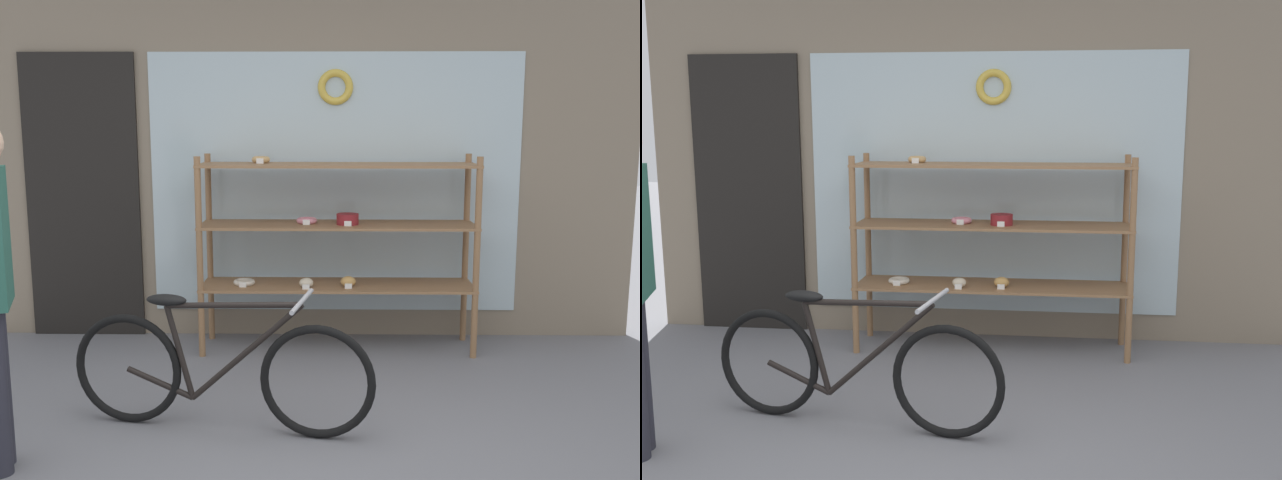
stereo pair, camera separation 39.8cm
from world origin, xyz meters
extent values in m
cube|color=gray|center=(0.00, 2.61, 1.81)|extent=(4.83, 0.08, 3.62)
cube|color=silver|center=(0.20, 2.57, 1.15)|extent=(2.70, 0.02, 1.90)
cube|color=black|center=(-1.67, 2.56, 1.05)|extent=(0.84, 0.03, 2.10)
torus|color=gold|center=(0.20, 2.55, 1.85)|extent=(0.26, 0.06, 0.26)
cylinder|color=#8E6642|center=(-0.72, 2.05, 0.69)|extent=(0.04, 0.04, 1.38)
cylinder|color=#8E6642|center=(1.15, 2.05, 0.69)|extent=(0.04, 0.04, 1.38)
cylinder|color=#8E6642|center=(-0.72, 2.45, 0.69)|extent=(0.04, 0.04, 1.38)
cylinder|color=#8E6642|center=(1.15, 2.45, 0.69)|extent=(0.04, 0.04, 1.38)
cube|color=#8E6642|center=(0.22, 2.25, 0.46)|extent=(1.92, 0.45, 0.02)
cube|color=#8E6642|center=(0.22, 2.25, 0.89)|extent=(1.92, 0.45, 0.02)
cube|color=#8E6642|center=(0.22, 2.25, 1.31)|extent=(1.92, 0.45, 0.02)
torus|color=tan|center=(-0.32, 2.33, 1.34)|extent=(0.13, 0.13, 0.05)
cube|color=white|center=(-0.32, 2.26, 1.34)|extent=(0.05, 0.00, 0.04)
cylinder|color=maroon|center=(0.29, 2.22, 0.94)|extent=(0.15, 0.15, 0.08)
cube|color=white|center=(0.29, 2.13, 0.92)|extent=(0.05, 0.00, 0.04)
torus|color=pink|center=(0.00, 2.28, 0.92)|extent=(0.14, 0.14, 0.04)
cube|color=white|center=(0.00, 2.20, 0.92)|extent=(0.05, 0.00, 0.04)
ellipsoid|color=tan|center=(0.29, 2.17, 0.51)|extent=(0.11, 0.09, 0.07)
cube|color=white|center=(0.29, 2.11, 0.49)|extent=(0.05, 0.00, 0.04)
ellipsoid|color=beige|center=(0.00, 2.14, 0.50)|extent=(0.10, 0.08, 0.07)
cube|color=white|center=(0.00, 2.08, 0.49)|extent=(0.05, 0.00, 0.04)
torus|color=beige|center=(-0.44, 2.22, 0.49)|extent=(0.15, 0.15, 0.04)
cube|color=white|center=(-0.44, 2.14, 0.49)|extent=(0.05, 0.00, 0.04)
torus|color=black|center=(-0.91, 0.96, 0.30)|extent=(0.60, 0.15, 0.60)
torus|color=black|center=(0.10, 0.77, 0.30)|extent=(0.60, 0.15, 0.60)
cylinder|color=black|center=(-0.26, 0.84, 0.43)|extent=(0.61, 0.14, 0.56)
cylinder|color=black|center=(-0.33, 0.85, 0.68)|extent=(0.72, 0.16, 0.07)
cylinder|color=black|center=(-0.62, 0.90, 0.41)|extent=(0.16, 0.06, 0.50)
cylinder|color=black|center=(-0.74, 0.92, 0.23)|extent=(0.37, 0.10, 0.17)
ellipsoid|color=black|center=(-0.68, 0.91, 0.69)|extent=(0.23, 0.13, 0.06)
cylinder|color=#B2B2B7|center=(0.03, 0.79, 0.72)|extent=(0.10, 0.46, 0.02)
camera|label=1|loc=(0.18, -2.68, 1.62)|focal=40.00mm
camera|label=2|loc=(0.57, -2.65, 1.62)|focal=40.00mm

